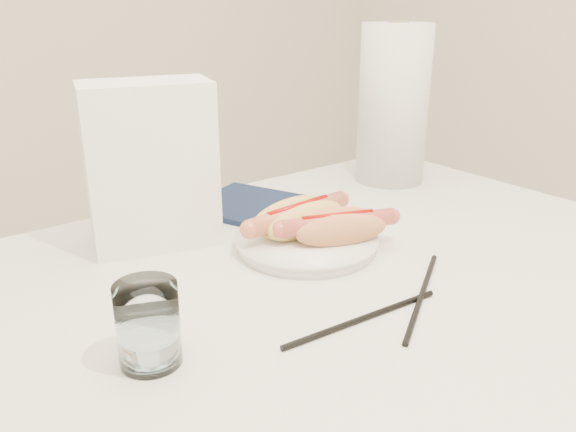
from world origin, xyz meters
TOP-DOWN VIEW (x-y plane):
  - table at (0.00, 0.00)m, footprint 1.20×0.80m
  - plate at (0.08, 0.08)m, footprint 0.26×0.26m
  - hotdog_left at (0.08, 0.11)m, footprint 0.19×0.08m
  - hotdog_right at (0.11, 0.05)m, footprint 0.17×0.11m
  - water_glass at (-0.22, -0.04)m, footprint 0.06×0.06m
  - chopstick_near at (0.00, -0.12)m, footprint 0.22×0.02m
  - chopstick_far at (0.10, -0.12)m, footprint 0.20×0.13m
  - napkin_box at (-0.08, 0.24)m, footprint 0.20×0.15m
  - navy_napkin at (0.11, 0.29)m, footprint 0.23×0.23m
  - paper_towel_roll at (0.43, 0.25)m, footprint 0.17×0.17m

SIDE VIEW (x-z plane):
  - table at x=0.00m, z-range 0.32..1.07m
  - chopstick_near at x=0.00m, z-range 0.75..0.76m
  - chopstick_far at x=0.10m, z-range 0.75..0.76m
  - navy_napkin at x=0.11m, z-range 0.75..0.76m
  - plate at x=0.08m, z-range 0.75..0.77m
  - hotdog_right at x=0.11m, z-range 0.77..0.81m
  - hotdog_left at x=0.08m, z-range 0.77..0.82m
  - water_glass at x=-0.22m, z-range 0.75..0.84m
  - napkin_box at x=-0.08m, z-range 0.75..0.99m
  - paper_towel_roll at x=0.43m, z-range 0.75..1.05m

